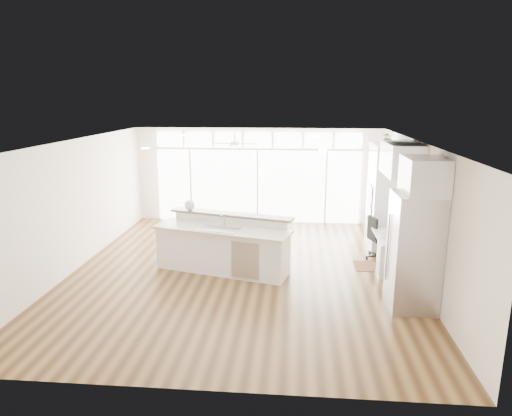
{
  "coord_description": "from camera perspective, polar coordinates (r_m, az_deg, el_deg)",
  "views": [
    {
      "loc": [
        1.09,
        -8.89,
        3.55
      ],
      "look_at": [
        0.25,
        0.6,
        1.22
      ],
      "focal_mm": 32.0,
      "sensor_mm": 36.0,
      "label": 1
    }
  ],
  "objects": [
    {
      "name": "ceiling",
      "position": [
        8.99,
        -1.93,
        8.3
      ],
      "size": [
        7.0,
        8.0,
        0.02
      ],
      "primitive_type": "cube",
      "color": "silver",
      "rests_on": "wall_back"
    },
    {
      "name": "glass_wall",
      "position": [
        13.11,
        0.21,
        2.74
      ],
      "size": [
        5.8,
        0.06,
        2.08
      ],
      "primitive_type": "cube",
      "color": "white",
      "rests_on": "wall_back"
    },
    {
      "name": "rug",
      "position": [
        10.19,
        14.69,
        -7.08
      ],
      "size": [
        0.89,
        0.64,
        0.01
      ],
      "primitive_type": "cube",
      "rotation": [
        0.0,
        0.0,
        0.0
      ],
      "color": "#3E1F13",
      "rests_on": "floor"
    },
    {
      "name": "wall_front",
      "position": [
        5.47,
        -6.96,
        -10.11
      ],
      "size": [
        7.0,
        0.04,
        2.7
      ],
      "primitive_type": "cube",
      "color": "white",
      "rests_on": "floor"
    },
    {
      "name": "fridge_cabinet",
      "position": [
        7.92,
        20.29,
        3.8
      ],
      "size": [
        0.64,
        0.9,
        0.6
      ],
      "primitive_type": "cube",
      "color": "white",
      "rests_on": "wall_right"
    },
    {
      "name": "oven_cabinet",
      "position": [
        11.13,
        15.73,
        1.28
      ],
      "size": [
        0.64,
        1.2,
        2.5
      ],
      "primitive_type": "cube",
      "color": "white",
      "rests_on": "floor"
    },
    {
      "name": "wall_right",
      "position": [
        9.47,
        19.67,
        -0.52
      ],
      "size": [
        0.04,
        8.0,
        2.7
      ],
      "primitive_type": "cube",
      "color": "white",
      "rests_on": "floor"
    },
    {
      "name": "floor",
      "position": [
        9.63,
        -1.8,
        -7.96
      ],
      "size": [
        7.0,
        8.0,
        0.02
      ],
      "primitive_type": "cube",
      "color": "#462D15",
      "rests_on": "ground"
    },
    {
      "name": "keyboard",
      "position": [
        9.76,
        15.44,
        -3.33
      ],
      "size": [
        0.18,
        0.37,
        0.02
      ],
      "primitive_type": "cube",
      "rotation": [
        0.0,
        0.0,
        0.15
      ],
      "color": "silver",
      "rests_on": "desk_nook"
    },
    {
      "name": "monitor",
      "position": [
        9.75,
        16.49,
        -2.37
      ],
      "size": [
        0.09,
        0.44,
        0.36
      ],
      "primitive_type": "cube",
      "rotation": [
        0.0,
        0.0,
        0.04
      ],
      "color": "black",
      "rests_on": "desk_nook"
    },
    {
      "name": "framed_photos",
      "position": [
        10.32,
        18.24,
        1.0
      ],
      "size": [
        0.06,
        0.22,
        0.8
      ],
      "primitive_type": "cube",
      "color": "black",
      "rests_on": "wall_right"
    },
    {
      "name": "recessed_lights",
      "position": [
        9.19,
        -1.78,
        8.3
      ],
      "size": [
        3.4,
        3.0,
        0.02
      ],
      "primitive_type": "cube",
      "color": "white",
      "rests_on": "ceiling"
    },
    {
      "name": "potted_plant",
      "position": [
        10.93,
        16.2,
        8.3
      ],
      "size": [
        0.28,
        0.31,
        0.23
      ],
      "primitive_type": "imported",
      "rotation": [
        0.0,
        0.0,
        -0.04
      ],
      "color": "#315C27",
      "rests_on": "oven_cabinet"
    },
    {
      "name": "wall_left",
      "position": [
        10.24,
        -21.7,
        0.34
      ],
      "size": [
        0.04,
        8.0,
        2.7
      ],
      "primitive_type": "cube",
      "color": "white",
      "rests_on": "floor"
    },
    {
      "name": "office_chair",
      "position": [
        10.55,
        15.29,
        -3.65
      ],
      "size": [
        0.62,
        0.6,
        0.97
      ],
      "primitive_type": "cube",
      "rotation": [
        0.0,
        0.0,
        0.31
      ],
      "color": "black",
      "rests_on": "floor"
    },
    {
      "name": "kitchen_island",
      "position": [
        9.49,
        -4.23,
        -4.62
      ],
      "size": [
        3.04,
        1.79,
        1.14
      ],
      "primitive_type": "cube",
      "rotation": [
        0.0,
        0.0,
        -0.27
      ],
      "color": "white",
      "rests_on": "floor"
    },
    {
      "name": "upper_cabinets",
      "position": [
        9.5,
        17.78,
        5.82
      ],
      "size": [
        0.64,
        1.3,
        0.64
      ],
      "primitive_type": "cube",
      "color": "white",
      "rests_on": "wall_right"
    },
    {
      "name": "desk_nook",
      "position": [
        9.93,
        16.73,
        -5.49
      ],
      "size": [
        0.72,
        1.3,
        0.76
      ],
      "primitive_type": "cube",
      "color": "white",
      "rests_on": "floor"
    },
    {
      "name": "wall_back",
      "position": [
        13.12,
        0.23,
        4.08
      ],
      "size": [
        7.0,
        0.04,
        2.7
      ],
      "primitive_type": "cube",
      "color": "white",
      "rests_on": "floor"
    },
    {
      "name": "refrigerator",
      "position": [
        8.21,
        19.13,
        -5.15
      ],
      "size": [
        0.76,
        0.9,
        2.0
      ],
      "primitive_type": "cube",
      "color": "#B1B2B6",
      "rests_on": "floor"
    },
    {
      "name": "ceiling_fan",
      "position": [
        11.84,
        -2.7,
        8.54
      ],
      "size": [
        1.16,
        1.16,
        0.32
      ],
      "primitive_type": "cube",
      "color": "silver",
      "rests_on": "ceiling"
    },
    {
      "name": "transom_row",
      "position": [
        12.92,
        0.21,
        8.54
      ],
      "size": [
        5.9,
        0.06,
        0.4
      ],
      "primitive_type": "cube",
      "color": "white",
      "rests_on": "wall_back"
    },
    {
      "name": "desk_window",
      "position": [
        9.7,
        19.11,
        1.06
      ],
      "size": [
        0.04,
        0.85,
        0.85
      ],
      "primitive_type": "cube",
      "color": "white",
      "rests_on": "wall_right"
    },
    {
      "name": "fishbowl",
      "position": [
        10.06,
        -8.29,
        0.38
      ],
      "size": [
        0.26,
        0.26,
        0.23
      ],
      "primitive_type": "sphere",
      "rotation": [
        0.0,
        0.0,
        -0.13
      ],
      "color": "silver",
      "rests_on": "kitchen_island"
    }
  ]
}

